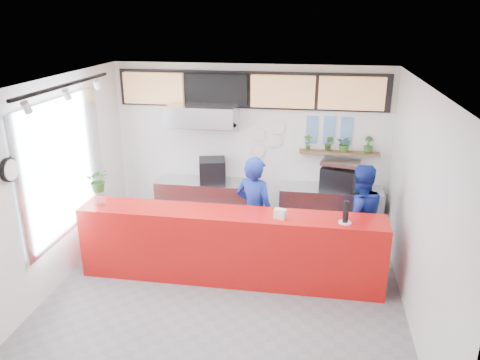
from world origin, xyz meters
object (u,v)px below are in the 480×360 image
Objects in this scene: espresso_machine at (339,178)px; staff_right at (358,218)px; staff_center at (254,212)px; pepper_mill at (346,212)px; panini_oven at (212,170)px; service_counter at (230,246)px.

staff_right is at bearing -58.41° from espresso_machine.
staff_center is 1.60m from staff_right.
espresso_machine is at bearing -112.71° from staff_center.
staff_right is at bearing 71.38° from pepper_mill.
pepper_mill is (2.29, -1.90, 0.16)m from panini_oven.
service_counter is at bearing 0.40° from staff_right.
pepper_mill reaches higher than panini_oven.
service_counter is 1.79m from pepper_mill.
service_counter is at bearing -113.10° from espresso_machine.
staff_right is at bearing 19.00° from service_counter.
espresso_machine is at bearing 47.91° from service_counter.
staff_center is 1.53m from pepper_mill.
espresso_machine is (2.29, 0.00, -0.02)m from panini_oven.
staff_right reaches higher than pepper_mill.
staff_center is (-1.34, -1.27, -0.19)m from espresso_machine.
panini_oven is at bearing 110.18° from service_counter.
espresso_machine is at bearing -14.00° from panini_oven.
staff_center is at bearing -67.10° from panini_oven.
espresso_machine is (1.63, 1.80, 0.54)m from service_counter.
pepper_mill is at bearing 52.78° from staff_right.
staff_right reaches higher than espresso_machine.
service_counter is 2.02m from staff_right.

